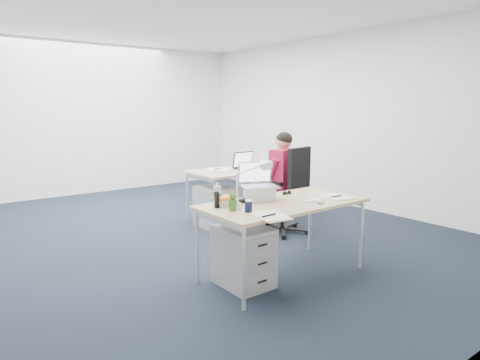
% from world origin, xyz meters
% --- Properties ---
extents(floor, '(7.00, 7.00, 0.00)m').
position_xyz_m(floor, '(0.00, 0.00, 0.00)').
color(floor, black).
rests_on(floor, ground).
extents(room, '(6.02, 7.02, 2.80)m').
position_xyz_m(room, '(0.00, 0.00, 1.71)').
color(room, white).
rests_on(room, ground).
extents(desk_near, '(1.60, 0.80, 0.73)m').
position_xyz_m(desk_near, '(0.05, -1.72, 0.68)').
color(desk_near, tan).
rests_on(desk_near, ground).
extents(desk_far, '(1.60, 0.80, 0.73)m').
position_xyz_m(desk_far, '(1.09, 0.24, 0.68)').
color(desk_far, tan).
rests_on(desk_far, ground).
extents(office_chair, '(0.86, 0.86, 1.13)m').
position_xyz_m(office_chair, '(1.05, -0.68, 0.32)').
color(office_chair, black).
rests_on(office_chair, ground).
extents(seated_person, '(0.55, 0.76, 1.30)m').
position_xyz_m(seated_person, '(1.00, -0.51, 0.66)').
color(seated_person, '#BA1A3E').
rests_on(seated_person, ground).
extents(drawer_pedestal_near, '(0.40, 0.50, 0.55)m').
position_xyz_m(drawer_pedestal_near, '(-0.40, -1.67, 0.28)').
color(drawer_pedestal_near, '#A2A4A7').
rests_on(drawer_pedestal_near, ground).
extents(drawer_pedestal_far, '(0.40, 0.50, 0.55)m').
position_xyz_m(drawer_pedestal_far, '(0.49, 0.12, 0.28)').
color(drawer_pedestal_far, '#A2A4A7').
rests_on(drawer_pedestal_far, ground).
extents(silver_laptop, '(0.42, 0.37, 0.36)m').
position_xyz_m(silver_laptop, '(-0.08, -1.51, 0.91)').
color(silver_laptop, silver).
rests_on(silver_laptop, desk_near).
extents(wireless_keyboard, '(0.24, 0.10, 0.01)m').
position_xyz_m(wireless_keyboard, '(0.30, -1.85, 0.74)').
color(wireless_keyboard, white).
rests_on(wireless_keyboard, desk_near).
extents(computer_mouse, '(0.07, 0.11, 0.04)m').
position_xyz_m(computer_mouse, '(0.27, -1.96, 0.75)').
color(computer_mouse, white).
rests_on(computer_mouse, desk_near).
extents(headphones, '(0.24, 0.20, 0.03)m').
position_xyz_m(headphones, '(-0.22, -1.49, 0.75)').
color(headphones, black).
rests_on(headphones, desk_near).
extents(can_koozie, '(0.07, 0.07, 0.10)m').
position_xyz_m(can_koozie, '(-0.46, -1.82, 0.78)').
color(can_koozie, '#121938').
rests_on(can_koozie, desk_near).
extents(water_bottle, '(0.08, 0.08, 0.21)m').
position_xyz_m(water_bottle, '(-0.53, -1.46, 0.83)').
color(water_bottle, silver).
rests_on(water_bottle, desk_near).
extents(bear_figurine, '(0.09, 0.07, 0.16)m').
position_xyz_m(bear_figurine, '(-0.54, -1.70, 0.81)').
color(bear_figurine, '#25681B').
rests_on(bear_figurine, desk_near).
extents(book_stack, '(0.19, 0.15, 0.08)m').
position_xyz_m(book_stack, '(-0.48, -1.50, 0.77)').
color(book_stack, silver).
rests_on(book_stack, desk_near).
extents(cordless_phone, '(0.04, 0.03, 0.15)m').
position_xyz_m(cordless_phone, '(-0.59, -1.53, 0.80)').
color(cordless_phone, black).
rests_on(cordless_phone, desk_near).
extents(papers_left, '(0.30, 0.38, 0.01)m').
position_xyz_m(papers_left, '(-0.42, -2.07, 0.74)').
color(papers_left, '#F3DB8C').
rests_on(papers_left, desk_near).
extents(papers_right, '(0.30, 0.35, 0.01)m').
position_xyz_m(papers_right, '(0.62, -1.90, 0.73)').
color(papers_right, '#F3DB8C').
rests_on(papers_right, desk_near).
extents(sunglasses, '(0.12, 0.06, 0.03)m').
position_xyz_m(sunglasses, '(0.32, -1.48, 0.74)').
color(sunglasses, black).
rests_on(sunglasses, desk_near).
extents(desk_lamp, '(0.39, 0.19, 0.43)m').
position_xyz_m(desk_lamp, '(-0.33, -1.66, 0.94)').
color(desk_lamp, silver).
rests_on(desk_lamp, desk_near).
extents(dark_laptop, '(0.36, 0.35, 0.26)m').
position_xyz_m(dark_laptop, '(1.15, 0.21, 0.86)').
color(dark_laptop, black).
rests_on(dark_laptop, desk_far).
extents(far_cup, '(0.10, 0.10, 0.11)m').
position_xyz_m(far_cup, '(1.60, 0.39, 0.79)').
color(far_cup, white).
rests_on(far_cup, desk_far).
extents(far_papers, '(0.24, 0.33, 0.01)m').
position_xyz_m(far_papers, '(0.75, 0.39, 0.73)').
color(far_papers, white).
rests_on(far_papers, desk_far).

